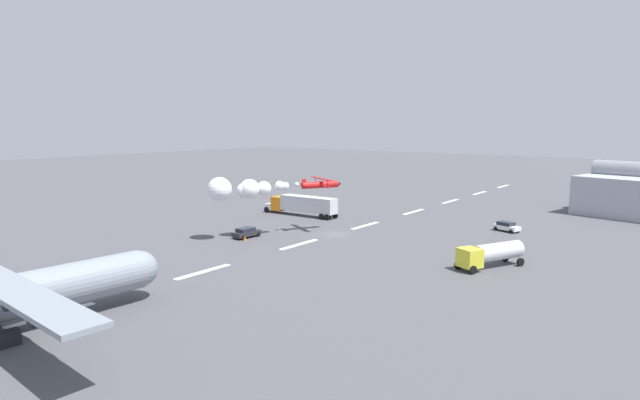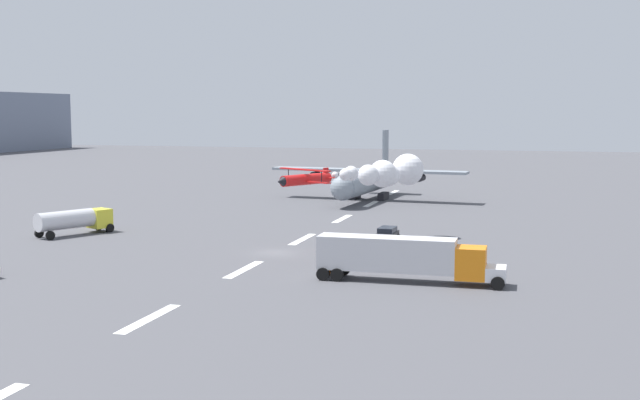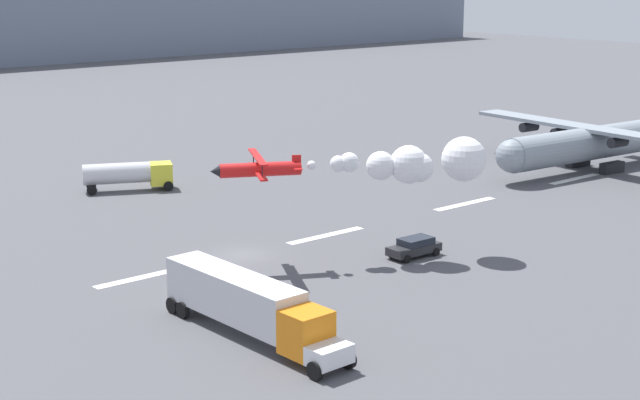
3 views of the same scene
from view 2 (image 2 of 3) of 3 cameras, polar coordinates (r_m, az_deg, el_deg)
name	(u,v)px [view 2 (image 2 of 3)]	position (r m, az deg, el deg)	size (l,w,h in m)	color
ground_plane	(276,253)	(79.68, -3.14, -3.80)	(440.00, 440.00, 0.00)	#4C4C51
runway_stripe_3	(149,319)	(56.00, -12.14, -8.30)	(8.00, 0.90, 0.01)	white
runway_stripe_4	(244,269)	(71.57, -5.47, -4.98)	(8.00, 0.90, 0.01)	white
runway_stripe_5	(303,239)	(87.91, -1.26, -2.83)	(8.00, 0.90, 0.01)	white
runway_stripe_6	(342,219)	(104.66, 1.61, -1.35)	(8.00, 0.90, 0.01)	white
runway_stripe_7	(371,204)	(121.65, 3.68, -0.28)	(8.00, 0.90, 0.01)	white
runway_stripe_8	(393,193)	(138.78, 5.23, 0.53)	(8.00, 0.90, 0.01)	white
cargo_transport_plane	(366,180)	(125.58, 3.29, 1.42)	(26.67, 31.88, 10.91)	gray
stunt_biplane_red	(385,173)	(86.13, 4.69, 1.97)	(19.47, 12.40, 3.52)	red
semi_truck_orange	(404,256)	(66.17, 6.01, -4.04)	(3.19, 15.49, 3.70)	silver
fuel_tanker_truck	(75,220)	(94.99, -17.14, -1.36)	(9.06, 6.17, 2.90)	yellow
followme_car_yellow	(387,234)	(86.78, 4.82, -2.43)	(4.53, 2.15, 1.52)	#262628
traffic_cone_near	(329,271)	(68.88, 0.66, -5.08)	(0.44, 0.44, 0.75)	orange
traffic_cone_far	(377,235)	(88.79, 4.14, -2.51)	(0.44, 0.44, 0.75)	orange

